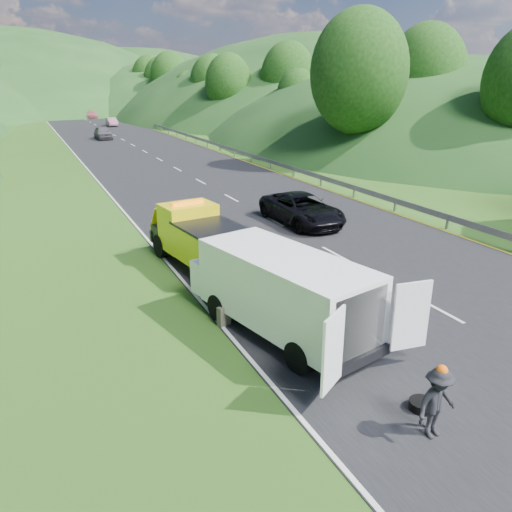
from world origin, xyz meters
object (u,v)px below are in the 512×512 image
white_van (281,289)px  suitcase (224,316)px  worker (432,436)px  woman (225,318)px  tow_truck (201,237)px  spare_tire (421,409)px  passing_suv (301,223)px  child (254,327)px

white_van → suitcase: size_ratio=11.92×
worker → suitcase: size_ratio=2.59×
woman → tow_truck: bearing=-22.3°
white_van → woman: (-1.13, 1.59, -1.41)m
woman → spare_tire: size_ratio=3.01×
woman → spare_tire: 6.69m
passing_suv → worker: bearing=-112.3°
tow_truck → child: 5.83m
tow_truck → spare_tire: tow_truck is taller
spare_tire → passing_suv: size_ratio=0.11×
worker → suitcase: worker is taller
tow_truck → spare_tire: size_ratio=10.16×
suitcase → white_van: bearing=-39.6°
tow_truck → worker: (1.10, -11.82, -1.22)m
child → worker: (1.38, -6.13, 0.00)m
worker → spare_tire: bearing=55.7°
tow_truck → suitcase: bearing=-109.4°
white_van → passing_suv: bearing=44.3°
tow_truck → woman: tow_truck is taller
white_van → worker: bearing=-94.3°
spare_tire → woman: bearing=110.7°
woman → passing_suv: (7.70, 8.57, 0.00)m
child → suitcase: bearing=157.6°
worker → woman: bearing=98.8°
white_van → woman: size_ratio=4.19×
tow_truck → worker: bearing=-92.5°
passing_suv → suitcase: bearing=-133.3°
tow_truck → worker: tow_truck is taller
suitcase → spare_tire: (2.60, -5.79, -0.31)m
white_van → child: (-0.56, 0.67, -1.41)m
woman → passing_suv: 11.52m
tow_truck → woman: (-0.84, -4.77, -1.22)m
worker → white_van: bearing=91.9°
child → spare_tire: child is taller
child → suitcase: size_ratio=1.66×
passing_suv → woman: bearing=-134.0°
woman → spare_tire: bearing=-171.6°
white_van → worker: 5.70m
woman → white_van: bearing=-157.0°
worker → child: bearing=96.1°
spare_tire → passing_suv: bearing=70.2°
suitcase → child: bearing=-30.0°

